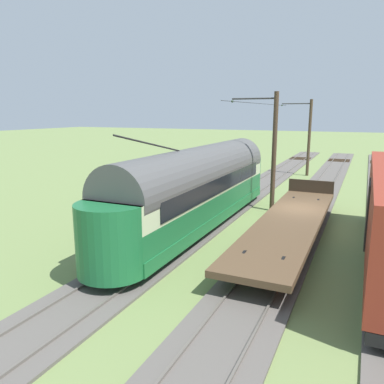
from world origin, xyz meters
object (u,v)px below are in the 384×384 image
at_px(vintage_streetcar, 199,186).
at_px(catenary_pole_mid_near, 273,150).
at_px(flatcar_adjacent, 290,221).
at_px(catenary_pole_foreground, 308,136).
at_px(spare_tie_stack, 151,215).

distance_m(vintage_streetcar, catenary_pole_mid_near, 5.97).
xyz_separation_m(flatcar_adjacent, catenary_pole_mid_near, (2.13, -4.97, 2.94)).
bearing_deg(catenary_pole_foreground, spare_tie_stack, 73.66).
relative_size(vintage_streetcar, catenary_pole_mid_near, 2.44).
bearing_deg(catenary_pole_mid_near, spare_tie_stack, 39.99).
height_order(catenary_pole_foreground, spare_tie_stack, catenary_pole_foreground).
bearing_deg(catenary_pole_foreground, vintage_streetcar, 82.42).
bearing_deg(vintage_streetcar, flatcar_adjacent, -178.16).
xyz_separation_m(catenary_pole_mid_near, spare_tie_stack, (5.80, 4.86, -3.53)).
xyz_separation_m(catenary_pole_foreground, spare_tie_stack, (5.80, 19.77, -3.53)).
height_order(vintage_streetcar, catenary_pole_mid_near, catenary_pole_mid_near).
distance_m(catenary_pole_mid_near, spare_tie_stack, 8.35).
relative_size(vintage_streetcar, spare_tie_stack, 7.39).
distance_m(flatcar_adjacent, spare_tie_stack, 7.94).
xyz_separation_m(catenary_pole_foreground, catenary_pole_mid_near, (0.00, 14.91, 0.00)).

